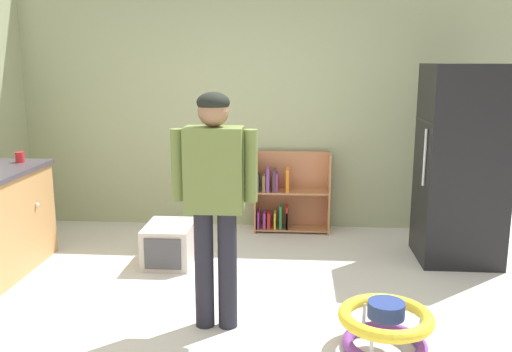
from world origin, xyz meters
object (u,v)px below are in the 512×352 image
object	(u,v)px
standing_person	(215,190)
baby_walker	(385,326)
refrigerator	(461,164)
bookshelf	(287,196)
red_cup	(20,157)
pet_carrier	(170,244)

from	to	relation	value
standing_person	baby_walker	size ratio (longest dim) A/B	2.67
refrigerator	standing_person	world-z (taller)	refrigerator
bookshelf	standing_person	world-z (taller)	standing_person
standing_person	baby_walker	bearing A→B (deg)	-12.00
baby_walker	red_cup	bearing A→B (deg)	154.37
standing_person	pet_carrier	bearing A→B (deg)	116.88
refrigerator	pet_carrier	size ratio (longest dim) A/B	3.22
refrigerator	standing_person	size ratio (longest dim) A/B	1.10
standing_person	red_cup	distance (m)	2.32
standing_person	red_cup	bearing A→B (deg)	147.73
refrigerator	bookshelf	distance (m)	1.83
baby_walker	pet_carrier	xyz separation A→B (m)	(-1.71, 1.41, 0.02)
standing_person	pet_carrier	world-z (taller)	standing_person
baby_walker	red_cup	xyz separation A→B (m)	(-3.08, 1.48, 0.79)
bookshelf	baby_walker	world-z (taller)	bookshelf
standing_person	bookshelf	bearing A→B (deg)	78.84
refrigerator	baby_walker	world-z (taller)	refrigerator
red_cup	bookshelf	bearing A→B (deg)	22.78
pet_carrier	red_cup	bearing A→B (deg)	177.31
pet_carrier	baby_walker	bearing A→B (deg)	-39.54
pet_carrier	red_cup	xyz separation A→B (m)	(-1.37, 0.06, 0.77)
bookshelf	pet_carrier	bearing A→B (deg)	-134.04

